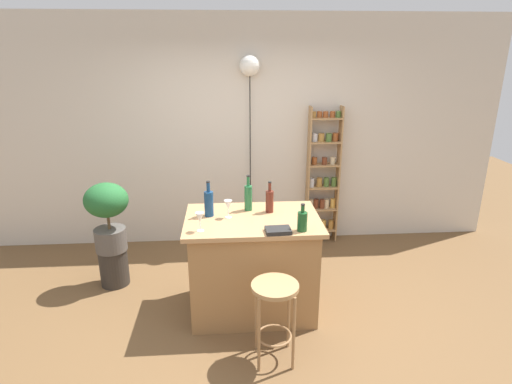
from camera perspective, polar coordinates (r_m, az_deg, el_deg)
The scene contains 15 objects.
ground at distance 4.03m, azimuth -0.15°, elevation -17.67°, with size 12.00×12.00×0.00m, color brown.
back_wall at distance 5.29m, azimuth -1.66°, elevation 7.89°, with size 6.40×0.10×2.80m, color beige.
kitchen_counter at distance 4.03m, azimuth -0.46°, elevation -9.68°, with size 1.22×0.83×0.94m.
bar_stool at distance 3.40m, azimuth 2.53°, elevation -14.73°, with size 0.37×0.37×0.68m.
spice_shelf at distance 5.40m, azimuth 8.99°, elevation 2.11°, with size 0.40×0.16×1.74m.
plant_stool at distance 4.80m, azimuth -18.53°, elevation -9.50°, with size 0.30×0.30×0.40m, color #2D2823.
potted_plant at distance 4.55m, azimuth -19.34°, elevation -2.49°, with size 0.44×0.40×0.73m.
bottle_vinegar at distance 3.93m, azimuth 1.84°, elevation -1.17°, with size 0.07×0.07×0.30m.
bottle_olive_oil at distance 3.86m, azimuth -6.36°, elevation -1.47°, with size 0.08×0.08×0.33m.
bottle_soda_blue at distance 3.97m, azimuth -1.05°, elevation -0.69°, with size 0.07×0.07×0.34m.
bottle_wine_red at distance 3.56m, azimuth 6.24°, elevation -3.86°, with size 0.08×0.08×0.24m.
wine_glass_left at distance 3.55m, azimuth -7.56°, elevation -3.48°, with size 0.07×0.07×0.16m.
wine_glass_center at distance 3.81m, azimuth -3.77°, elevation -1.80°, with size 0.07×0.07×0.16m.
cookbook at distance 3.54m, azimuth 2.99°, elevation -5.17°, with size 0.21×0.15×0.04m, color black.
pendant_globe_light at distance 5.09m, azimuth -0.84°, elevation 16.36°, with size 0.24×0.24×2.33m.
Camera 1 is at (-0.23, -3.24, 2.39)m, focal length 29.76 mm.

